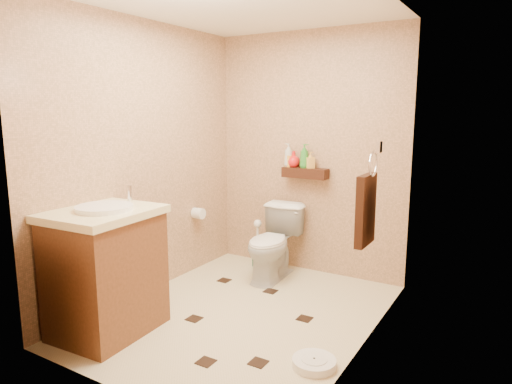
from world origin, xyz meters
The scene contains 19 objects.
ground centered at (0.00, 0.00, 0.00)m, with size 2.50×2.50×0.00m, color beige.
wall_back centered at (0.00, 1.25, 1.20)m, with size 2.00×0.04×2.40m, color tan.
wall_front centered at (0.00, -1.25, 1.20)m, with size 2.00×0.04×2.40m, color tan.
wall_left centered at (-1.00, 0.00, 1.20)m, with size 0.04×2.50×2.40m, color tan.
wall_right centered at (1.00, 0.00, 1.20)m, with size 0.04×2.50×2.40m, color tan.
ceiling centered at (0.00, 0.00, 2.40)m, with size 2.00×2.50×0.02m, color white.
wall_shelf centered at (0.00, 1.17, 1.02)m, with size 0.46×0.14×0.10m, color #371B0F.
floor_accents centered at (0.05, -0.06, 0.00)m, with size 1.14×1.37×0.01m.
toilet centered at (-0.17, 0.83, 0.36)m, with size 0.40×0.70×0.71m, color white.
vanity centered at (-0.70, -0.76, 0.48)m, with size 0.67×0.80×1.08m.
bathroom_scale centered at (0.82, -0.42, 0.03)m, with size 0.33×0.33×0.06m.
toilet_brush centered at (-0.49, 1.06, 0.18)m, with size 0.12×0.12×0.50m.
towel_ring centered at (0.91, 0.25, 0.95)m, with size 0.12×0.30×0.76m.
toilet_paper centered at (-0.94, 0.65, 0.60)m, with size 0.12×0.11×0.12m.
bottle_a centered at (-0.19, 1.17, 1.19)m, with size 0.09×0.09×0.24m, color beige.
bottle_b centered at (-0.18, 1.17, 1.16)m, with size 0.08×0.08×0.18m, color #FFAC35.
bottle_c centered at (-0.13, 1.17, 1.15)m, with size 0.13×0.13×0.16m, color red.
bottle_d centered at (-0.01, 1.17, 1.19)m, with size 0.09×0.09×0.24m, color #30872D.
bottle_e centered at (0.05, 1.17, 1.15)m, with size 0.07×0.07×0.16m, color #ECB44E.
Camera 1 is at (1.89, -2.93, 1.63)m, focal length 32.00 mm.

